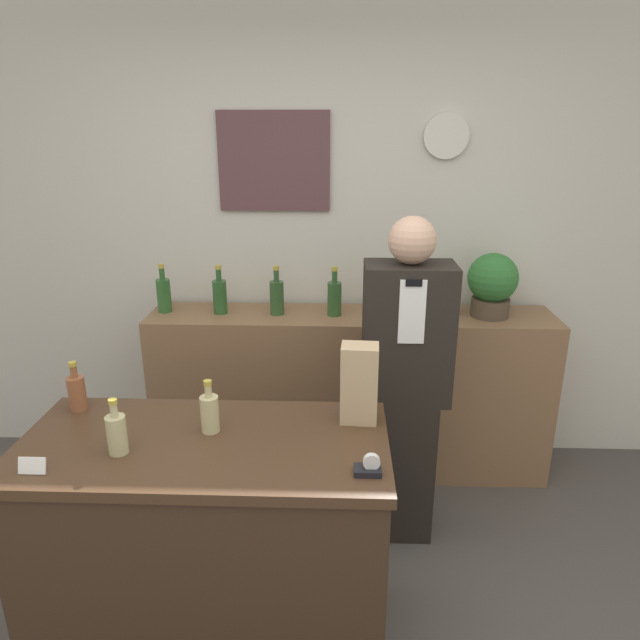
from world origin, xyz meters
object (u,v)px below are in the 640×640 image
Objects in this scene: paper_bag at (359,383)px; tape_dispenser at (369,468)px; potted_plant at (492,283)px; shopkeeper at (404,387)px.

tape_dispenser is (0.02, -0.36, -0.13)m from paper_bag.
paper_bag reaches higher than tape_dispenser.
potted_plant is 1.63m from tape_dispenser.
potted_plant is 1.15× the size of paper_bag.
shopkeeper reaches higher than tape_dispenser.
shopkeeper is 5.23× the size of paper_bag.
paper_bag is at bearing 93.85° from tape_dispenser.
shopkeeper is 0.86m from potted_plant.
tape_dispenser is (-0.73, -1.44, -0.24)m from potted_plant.
shopkeeper reaches higher than potted_plant.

